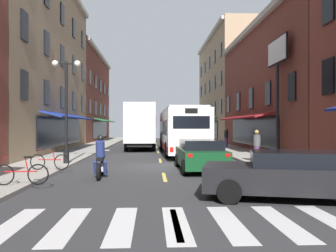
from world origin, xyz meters
TOP-DOWN VIEW (x-y plane):
  - ground_plane at (0.00, 0.00)m, footprint 34.80×80.00m
  - lane_centre_dashes at (0.00, -0.25)m, footprint 0.14×73.90m
  - crosswalk_near at (0.00, -10.00)m, footprint 7.10×2.80m
  - sidewalk_left at (-5.90, 0.00)m, footprint 3.00×80.00m
  - sidewalk_right at (5.90, 0.00)m, footprint 3.00×80.00m
  - billboard_sign at (7.05, 3.40)m, footprint 0.40×3.04m
  - transit_bus at (1.61, 8.03)m, footprint 2.77×12.04m
  - box_truck at (-1.39, 12.16)m, footprint 2.49×7.43m
  - sedan_near at (-1.17, 21.71)m, footprint 2.03×4.61m
  - sedan_mid at (3.39, -7.84)m, footprint 5.10×2.98m
  - sedan_far at (1.68, -1.62)m, footprint 2.01×4.48m
  - motorcycle_rider at (-2.47, -3.58)m, footprint 0.62×2.07m
  - bicycle_near at (-4.61, -5.96)m, footprint 1.71×0.48m
  - bicycle_mid at (-4.82, -2.14)m, footprint 1.71×0.48m
  - pedestrian_near at (4.97, 0.74)m, footprint 0.46×0.52m
  - pedestrian_mid at (6.03, 13.04)m, footprint 0.36×0.36m
  - street_lamp_twin at (-4.76, 0.49)m, footprint 1.42×0.32m

SIDE VIEW (x-z plane):
  - ground_plane at x=0.00m, z-range -0.10..0.00m
  - lane_centre_dashes at x=0.00m, z-range 0.00..0.01m
  - crosswalk_near at x=0.00m, z-range 0.00..0.01m
  - sidewalk_left at x=-5.90m, z-range 0.00..0.14m
  - sidewalk_right at x=5.90m, z-range 0.00..0.14m
  - bicycle_near at x=-4.61m, z-range 0.05..0.96m
  - bicycle_mid at x=-4.82m, z-range 0.05..0.96m
  - sedan_mid at x=3.39m, z-range 0.03..1.34m
  - motorcycle_rider at x=-2.47m, z-range -0.12..1.54m
  - sedan_near at x=-1.17m, z-range 0.02..1.41m
  - sedan_far at x=1.68m, z-range 0.02..1.41m
  - pedestrian_near at x=4.97m, z-range 0.19..1.84m
  - pedestrian_mid at x=6.03m, z-range 0.17..1.90m
  - transit_bus at x=1.61m, z-range 0.08..3.28m
  - box_truck at x=-1.39m, z-range 0.07..3.85m
  - street_lamp_twin at x=-4.76m, z-range 0.42..5.57m
  - billboard_sign at x=7.05m, z-range 2.06..9.19m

